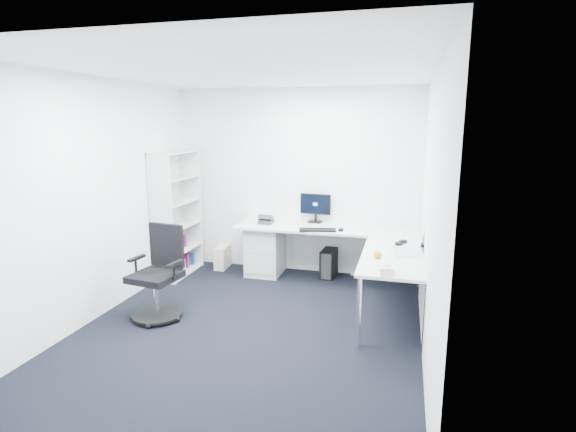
% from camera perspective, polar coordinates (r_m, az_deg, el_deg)
% --- Properties ---
extents(ground, '(4.20, 4.20, 0.00)m').
position_cam_1_polar(ground, '(5.07, -4.80, -13.98)').
color(ground, black).
extents(ceiling, '(4.20, 4.20, 0.00)m').
position_cam_1_polar(ceiling, '(4.60, -5.40, 17.94)').
color(ceiling, white).
extents(wall_back, '(3.60, 0.02, 2.70)m').
position_cam_1_polar(wall_back, '(6.64, 1.05, 4.38)').
color(wall_back, white).
rests_on(wall_back, ground).
extents(wall_front, '(3.60, 0.02, 2.70)m').
position_cam_1_polar(wall_front, '(2.83, -19.68, -6.40)').
color(wall_front, white).
rests_on(wall_front, ground).
extents(wall_left, '(0.02, 4.20, 2.70)m').
position_cam_1_polar(wall_left, '(5.52, -22.96, 1.96)').
color(wall_left, white).
rests_on(wall_left, ground).
extents(wall_right, '(0.02, 4.20, 2.70)m').
position_cam_1_polar(wall_right, '(4.39, 17.61, 0.04)').
color(wall_right, white).
rests_on(wall_right, ground).
extents(l_desk, '(2.63, 1.47, 0.77)m').
position_cam_1_polar(l_desk, '(6.07, 4.52, -5.71)').
color(l_desk, silver).
rests_on(l_desk, ground).
extents(drawer_pedestal, '(0.49, 0.61, 0.75)m').
position_cam_1_polar(drawer_pedestal, '(6.68, -2.84, -4.16)').
color(drawer_pedestal, silver).
rests_on(drawer_pedestal, ground).
extents(bookshelf, '(0.35, 0.91, 1.81)m').
position_cam_1_polar(bookshelf, '(6.70, -13.95, 0.24)').
color(bookshelf, silver).
rests_on(bookshelf, ground).
extents(task_chair, '(0.67, 0.67, 1.06)m').
position_cam_1_polar(task_chair, '(5.31, -16.54, -7.07)').
color(task_chair, black).
rests_on(task_chair, ground).
extents(black_pc_tower, '(0.22, 0.43, 0.41)m').
position_cam_1_polar(black_pc_tower, '(6.60, 5.23, -5.92)').
color(black_pc_tower, black).
rests_on(black_pc_tower, ground).
extents(beige_pc_tower, '(0.18, 0.37, 0.34)m').
position_cam_1_polar(beige_pc_tower, '(7.03, -8.33, -5.17)').
color(beige_pc_tower, beige).
rests_on(beige_pc_tower, ground).
extents(power_strip, '(0.35, 0.09, 0.04)m').
position_cam_1_polar(power_strip, '(6.74, 9.44, -7.30)').
color(power_strip, silver).
rests_on(power_strip, ground).
extents(monitor, '(0.46, 0.18, 0.44)m').
position_cam_1_polar(monitor, '(6.56, 3.49, 1.05)').
color(monitor, black).
rests_on(monitor, l_desk).
extents(black_keyboard, '(0.52, 0.27, 0.02)m').
position_cam_1_polar(black_keyboard, '(6.09, 3.79, -1.77)').
color(black_keyboard, black).
rests_on(black_keyboard, l_desk).
extents(mouse, '(0.06, 0.10, 0.03)m').
position_cam_1_polar(mouse, '(6.11, 6.74, -1.73)').
color(mouse, black).
rests_on(mouse, l_desk).
extents(desk_phone, '(0.19, 0.19, 0.13)m').
position_cam_1_polar(desk_phone, '(6.51, -2.80, -0.37)').
color(desk_phone, '#28282A').
rests_on(desk_phone, l_desk).
extents(laptop, '(0.41, 0.40, 0.25)m').
position_cam_1_polar(laptop, '(5.17, 14.76, -3.25)').
color(laptop, silver).
rests_on(laptop, l_desk).
extents(white_keyboard, '(0.17, 0.39, 0.01)m').
position_cam_1_polar(white_keyboard, '(5.21, 11.91, -4.38)').
color(white_keyboard, silver).
rests_on(white_keyboard, l_desk).
extents(headphones, '(0.20, 0.24, 0.05)m').
position_cam_1_polar(headphones, '(5.59, 14.18, -3.18)').
color(headphones, black).
rests_on(headphones, l_desk).
extents(orange_fruit, '(0.08, 0.08, 0.08)m').
position_cam_1_polar(orange_fruit, '(4.93, 11.30, -4.86)').
color(orange_fruit, orange).
rests_on(orange_fruit, l_desk).
extents(tissue_box, '(0.15, 0.24, 0.08)m').
position_cam_1_polar(tissue_box, '(4.48, 12.31, -6.62)').
color(tissue_box, silver).
rests_on(tissue_box, l_desk).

